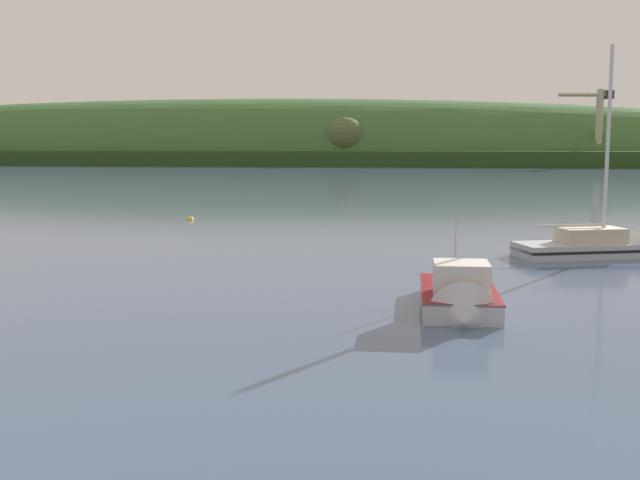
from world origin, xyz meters
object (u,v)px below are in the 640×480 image
Objects in this scene: dockside_crane at (598,129)px; mooring_buoy_off_fishing_boat at (190,220)px; fishing_boat_moored at (460,300)px; sailboat_midwater_white at (603,252)px.

dockside_crane is 30.93× the size of mooring_buoy_off_fishing_boat.
fishing_boat_moored reaches higher than mooring_buoy_off_fishing_boat.
mooring_buoy_off_fishing_boat is at bearing -148.33° from fishing_boat_moored.
sailboat_midwater_white is (-46.81, -163.55, -9.53)m from dockside_crane.
dockside_crane is 170.39m from sailboat_midwater_white.
mooring_buoy_off_fishing_boat is at bearing 132.60° from sailboat_midwater_white.
dockside_crane is 163.61m from mooring_buoy_off_fishing_boat.
fishing_boat_moored is (-56.46, -178.27, -9.32)m from dockside_crane.
dockside_crane is 187.23m from fishing_boat_moored.
mooring_buoy_off_fishing_boat is (-74.45, -145.36, -9.77)m from dockside_crane.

